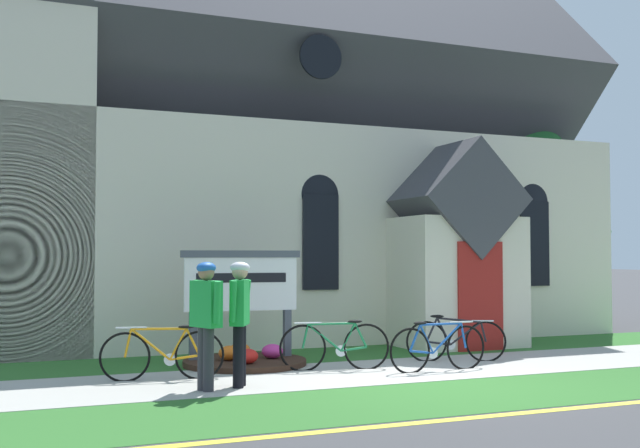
{
  "coord_description": "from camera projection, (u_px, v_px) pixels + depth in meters",
  "views": [
    {
      "loc": [
        -5.81,
        -9.48,
        1.83
      ],
      "look_at": [
        -0.95,
        2.41,
        2.36
      ],
      "focal_mm": 42.98,
      "sensor_mm": 36.0,
      "label": 1
    }
  ],
  "objects": [
    {
      "name": "grass_verge",
      "position": [
        477.0,
        394.0,
        10.09
      ],
      "size": [
        32.0,
        2.16,
        0.01
      ],
      "primitive_type": "cube",
      "color": "#2D6628",
      "rests_on": "ground"
    },
    {
      "name": "roadside_conifer",
      "position": [
        527.0,
        152.0,
        19.9
      ],
      "size": [
        4.08,
        4.08,
        6.64
      ],
      "color": "#4C3823",
      "rests_on": "ground"
    },
    {
      "name": "bicycle_yellow",
      "position": [
        335.0,
        346.0,
        12.22
      ],
      "size": [
        1.75,
        0.45,
        0.82
      ],
      "color": "black",
      "rests_on": "ground"
    },
    {
      "name": "sidewalk_slab",
      "position": [
        396.0,
        370.0,
        12.19
      ],
      "size": [
        32.0,
        2.39,
        0.01
      ],
      "primitive_type": "cube",
      "color": "#A8A59E",
      "rests_on": "ground"
    },
    {
      "name": "church_lawn",
      "position": [
        341.0,
        354.0,
        14.23
      ],
      "size": [
        24.0,
        2.02,
        0.01
      ],
      "primitive_type": "cube",
      "color": "#2D6628",
      "rests_on": "ground"
    },
    {
      "name": "cyclist_in_green_jersey",
      "position": [
        240.0,
        313.0,
        10.65
      ],
      "size": [
        0.42,
        0.69,
        1.74
      ],
      "color": "black",
      "rests_on": "ground"
    },
    {
      "name": "cyclist_in_blue_jersey",
      "position": [
        206.0,
        315.0,
        10.34
      ],
      "size": [
        0.37,
        0.75,
        1.74
      ],
      "color": "#2D2D33",
      "rests_on": "ground"
    },
    {
      "name": "church_building",
      "position": [
        238.0,
        145.0,
        19.06
      ],
      "size": [
        15.36,
        10.88,
        12.9
      ],
      "color": "beige",
      "rests_on": "ground"
    },
    {
      "name": "curb_paint_stripe",
      "position": [
        537.0,
        412.0,
        8.95
      ],
      "size": [
        28.0,
        0.16,
        0.01
      ],
      "primitive_type": "cube",
      "color": "yellow",
      "rests_on": "ground"
    },
    {
      "name": "church_sign",
      "position": [
        241.0,
        286.0,
        13.0
      ],
      "size": [
        2.06,
        0.26,
        1.92
      ],
      "color": "#474C56",
      "rests_on": "ground"
    },
    {
      "name": "bicycle_blue",
      "position": [
        163.0,
        354.0,
        11.24
      ],
      "size": [
        1.79,
        0.36,
        0.82
      ],
      "color": "black",
      "rests_on": "ground"
    },
    {
      "name": "bicycle_white",
      "position": [
        438.0,
        347.0,
        12.11
      ],
      "size": [
        1.76,
        0.1,
        0.82
      ],
      "color": "black",
      "rests_on": "ground"
    },
    {
      "name": "flower_bed",
      "position": [
        245.0,
        360.0,
        12.72
      ],
      "size": [
        2.05,
        2.05,
        0.34
      ],
      "color": "#382319",
      "rests_on": "ground"
    },
    {
      "name": "bicycle_green",
      "position": [
        456.0,
        340.0,
        13.23
      ],
      "size": [
        1.62,
        0.69,
        0.82
      ],
      "color": "black",
      "rests_on": "ground"
    },
    {
      "name": "ground",
      "position": [
        335.0,
        351.0,
        14.59
      ],
      "size": [
        140.0,
        140.0,
        0.0
      ],
      "primitive_type": "plane",
      "color": "#3D3D3F"
    }
  ]
}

